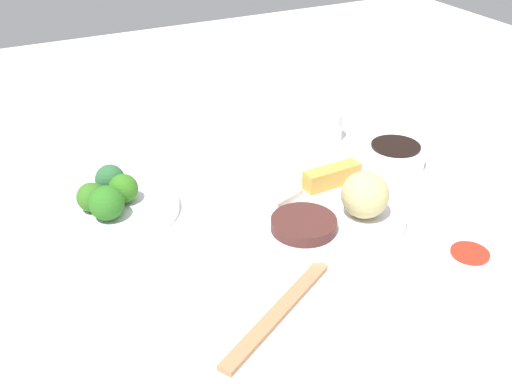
% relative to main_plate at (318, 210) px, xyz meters
% --- Properties ---
extents(tabletop, '(2.20, 2.20, 0.02)m').
position_rel_main_plate_xyz_m(tabletop, '(0.01, 0.00, -0.02)').
color(tabletop, white).
rests_on(tabletop, ground).
extents(main_plate, '(0.27, 0.27, 0.02)m').
position_rel_main_plate_xyz_m(main_plate, '(0.00, 0.00, 0.00)').
color(main_plate, white).
rests_on(main_plate, tabletop).
extents(rice_scoop, '(0.07, 0.07, 0.07)m').
position_rel_main_plate_xyz_m(rice_scoop, '(-0.05, 0.05, 0.04)').
color(rice_scoop, tan).
rests_on(rice_scoop, main_plate).
extents(spring_roll, '(0.10, 0.03, 0.03)m').
position_rel_main_plate_xyz_m(spring_roll, '(-0.05, -0.05, 0.02)').
color(spring_roll, gold).
rests_on(spring_roll, main_plate).
extents(crab_rangoon_wonton, '(0.08, 0.08, 0.01)m').
position_rel_main_plate_xyz_m(crab_rangoon_wonton, '(0.05, -0.05, 0.01)').
color(crab_rangoon_wonton, beige).
rests_on(crab_rangoon_wonton, main_plate).
extents(stir_fry_heap, '(0.10, 0.10, 0.02)m').
position_rel_main_plate_xyz_m(stir_fry_heap, '(0.05, 0.05, 0.02)').
color(stir_fry_heap, '#4A2421').
rests_on(stir_fry_heap, main_plate).
extents(broccoli_plate, '(0.20, 0.20, 0.01)m').
position_rel_main_plate_xyz_m(broccoli_plate, '(0.28, -0.15, -0.00)').
color(broccoli_plate, white).
rests_on(broccoli_plate, tabletop).
extents(broccoli_floret_0, '(0.05, 0.05, 0.05)m').
position_rel_main_plate_xyz_m(broccoli_floret_0, '(0.26, -0.15, 0.03)').
color(broccoli_floret_0, '#32731B').
rests_on(broccoli_floret_0, broccoli_plate).
extents(broccoli_floret_1, '(0.05, 0.05, 0.05)m').
position_rel_main_plate_xyz_m(broccoli_floret_1, '(0.30, -0.11, 0.03)').
color(broccoli_floret_1, '#2B6D1E').
rests_on(broccoli_floret_1, broccoli_plate).
extents(broccoli_floret_2, '(0.05, 0.05, 0.05)m').
position_rel_main_plate_xyz_m(broccoli_floret_2, '(0.27, -0.19, 0.03)').
color(broccoli_floret_2, '#2A6035').
rests_on(broccoli_floret_2, broccoli_plate).
extents(broccoli_floret_3, '(0.05, 0.05, 0.05)m').
position_rel_main_plate_xyz_m(broccoli_floret_3, '(0.31, -0.15, 0.03)').
color(broccoli_floret_3, '#346D1E').
rests_on(broccoli_floret_3, broccoli_plate).
extents(soy_sauce_bowl, '(0.11, 0.11, 0.04)m').
position_rel_main_plate_xyz_m(soy_sauce_bowl, '(-0.20, -0.08, 0.01)').
color(soy_sauce_bowl, white).
rests_on(soy_sauce_bowl, tabletop).
extents(soy_sauce_bowl_liquid, '(0.09, 0.09, 0.00)m').
position_rel_main_plate_xyz_m(soy_sauce_bowl_liquid, '(-0.20, -0.08, 0.03)').
color(soy_sauce_bowl_liquid, black).
rests_on(soy_sauce_bowl_liquid, soy_sauce_bowl).
extents(sauce_ramekin_sweet_and_sour, '(0.06, 0.06, 0.03)m').
position_rel_main_plate_xyz_m(sauce_ramekin_sweet_and_sour, '(-0.11, 0.21, 0.00)').
color(sauce_ramekin_sweet_and_sour, white).
rests_on(sauce_ramekin_sweet_and_sour, tabletop).
extents(sauce_ramekin_sweet_and_sour_liquid, '(0.05, 0.05, 0.00)m').
position_rel_main_plate_xyz_m(sauce_ramekin_sweet_and_sour_liquid, '(-0.11, 0.21, 0.02)').
color(sauce_ramekin_sweet_and_sour_liquid, red).
rests_on(sauce_ramekin_sweet_and_sour_liquid, sauce_ramekin_sweet_and_sour).
extents(teacup, '(0.06, 0.06, 0.05)m').
position_rel_main_plate_xyz_m(teacup, '(-0.16, -0.22, 0.02)').
color(teacup, white).
rests_on(teacup, tabletop).
extents(chopsticks_pair, '(0.21, 0.13, 0.01)m').
position_rel_main_plate_xyz_m(chopsticks_pair, '(0.17, 0.18, -0.00)').
color(chopsticks_pair, '#A9774E').
rests_on(chopsticks_pair, tabletop).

